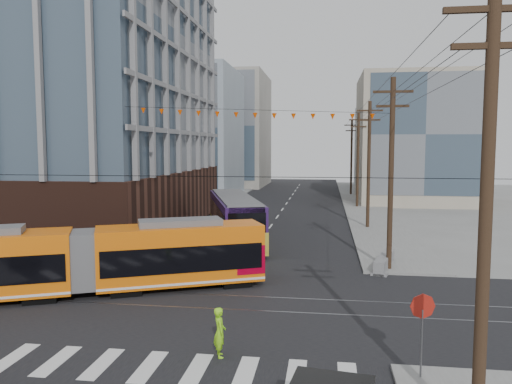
% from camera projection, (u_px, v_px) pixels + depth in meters
% --- Properties ---
extents(ground, '(160.00, 160.00, 0.00)m').
position_uv_depth(ground, '(196.00, 334.00, 19.07)').
color(ground, slate).
extents(office_building, '(30.00, 25.00, 28.60)m').
position_uv_depth(office_building, '(17.00, 64.00, 43.48)').
color(office_building, '#381E16').
rests_on(office_building, ground).
extents(bg_bldg_nw_near, '(18.00, 16.00, 18.00)m').
position_uv_depth(bg_bldg_nw_near, '(174.00, 133.00, 71.88)').
color(bg_bldg_nw_near, '#8C99A5').
rests_on(bg_bldg_nw_near, ground).
extents(bg_bldg_ne_near, '(14.00, 14.00, 16.00)m').
position_uv_depth(bg_bldg_ne_near, '(415.00, 140.00, 63.45)').
color(bg_bldg_ne_near, gray).
rests_on(bg_bldg_ne_near, ground).
extents(bg_bldg_nw_far, '(16.00, 18.00, 20.00)m').
position_uv_depth(bg_bldg_nw_far, '(222.00, 131.00, 91.09)').
color(bg_bldg_nw_far, gray).
rests_on(bg_bldg_nw_far, ground).
extents(bg_bldg_ne_far, '(16.00, 16.00, 14.00)m').
position_uv_depth(bg_bldg_ne_far, '(406.00, 147.00, 82.99)').
color(bg_bldg_ne_far, '#8C99A5').
rests_on(bg_bldg_ne_far, ground).
extents(utility_pole_near, '(0.30, 0.30, 11.00)m').
position_uv_depth(utility_pole_near, '(486.00, 219.00, 11.47)').
color(utility_pole_near, black).
rests_on(utility_pole_near, ground).
extents(utility_pole_far, '(0.30, 0.30, 11.00)m').
position_uv_depth(utility_pole_far, '(351.00, 158.00, 72.61)').
color(utility_pole_far, black).
rests_on(utility_pole_far, ground).
extents(streetcar, '(16.95, 9.45, 3.37)m').
position_uv_depth(streetcar, '(84.00, 261.00, 23.91)').
color(streetcar, orange).
rests_on(streetcar, ground).
extents(city_bus, '(6.39, 12.90, 3.59)m').
position_uv_depth(city_bus, '(235.00, 219.00, 37.01)').
color(city_bus, '#2D154A').
rests_on(city_bus, ground).
extents(parked_car_silver, '(2.84, 4.56, 1.42)m').
position_uv_depth(parked_car_silver, '(172.00, 237.00, 35.51)').
color(parked_car_silver, '#B4B6B8').
rests_on(parked_car_silver, ground).
extents(parked_car_white, '(2.11, 4.41, 1.24)m').
position_uv_depth(parked_car_white, '(197.00, 227.00, 40.38)').
color(parked_car_white, '#B4ABAC').
rests_on(parked_car_white, ground).
extents(parked_car_grey, '(3.11, 4.80, 1.23)m').
position_uv_depth(parked_car_grey, '(204.00, 225.00, 41.78)').
color(parked_car_grey, '#4E5055').
rests_on(parked_car_grey, ground).
extents(pedestrian, '(0.61, 0.73, 1.72)m').
position_uv_depth(pedestrian, '(220.00, 332.00, 16.95)').
color(pedestrian, '#8AE319').
rests_on(pedestrian, ground).
extents(stop_sign, '(0.93, 0.93, 2.57)m').
position_uv_depth(stop_sign, '(422.00, 341.00, 15.11)').
color(stop_sign, maroon).
rests_on(stop_sign, ground).
extents(jersey_barrier, '(1.91, 4.04, 0.79)m').
position_uv_depth(jersey_barrier, '(384.00, 262.00, 29.18)').
color(jersey_barrier, gray).
rests_on(jersey_barrier, ground).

